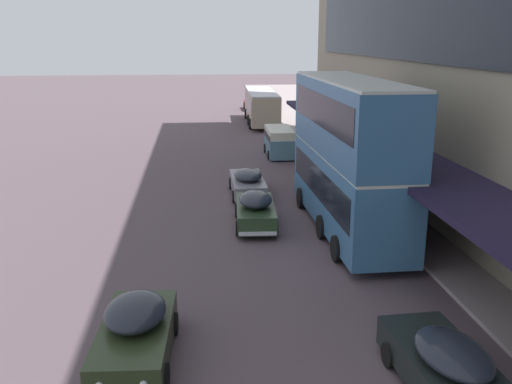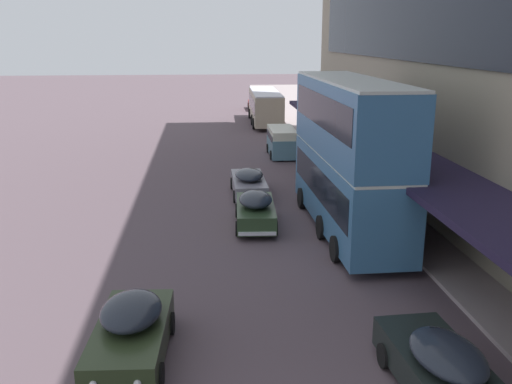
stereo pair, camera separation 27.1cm
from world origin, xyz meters
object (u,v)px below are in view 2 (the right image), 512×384
Objects in this scene: transit_bus_kerbside_front at (349,152)px; sedan_trailing_mid at (442,369)px; sedan_oncoming_rear at (249,182)px; vw_van at (282,140)px; sedan_oncoming_front at (257,103)px; sedan_second_near at (256,209)px; sedan_trailing_near at (131,331)px; transit_bus_kerbside_rear at (265,105)px.

transit_bus_kerbside_front reaches higher than sedan_trailing_mid.
vw_van reaches higher than sedan_oncoming_rear.
sedan_oncoming_front is 41.61m from sedan_second_near.
transit_bus_kerbside_front is 7.69m from sedan_oncoming_rear.
transit_bus_kerbside_front is at bearing -58.61° from sedan_oncoming_rear.
vw_van reaches higher than sedan_oncoming_front.
sedan_oncoming_rear is at bearing -107.06° from vw_van.
sedan_trailing_mid is at bearing -93.17° from transit_bus_kerbside_front.
sedan_second_near is at bearing 103.98° from sedan_trailing_mid.
sedan_oncoming_front is (8.10, 51.86, -0.08)m from sedan_trailing_near.
transit_bus_kerbside_rear is 2.36× the size of sedan_oncoming_rear.
transit_bus_kerbside_rear is 43.37m from sedan_trailing_mid.
sedan_trailing_near is at bearing 162.15° from sedan_trailing_mid.
vw_van is (7.43, 25.78, 0.31)m from sedan_trailing_near.
vw_van is at bearing 78.05° from sedan_second_near.
transit_bus_kerbside_front is at bearing -14.75° from sedan_second_near.
sedan_trailing_near is at bearing -111.86° from sedan_second_near.
sedan_oncoming_front is (0.08, 42.43, -2.79)m from transit_bus_kerbside_front.
transit_bus_kerbside_rear is 2.48× the size of sedan_second_near.
sedan_second_near is 15.69m from vw_van.
transit_bus_kerbside_front reaches higher than transit_bus_kerbside_rear.
vw_van is (3.14, 10.24, 0.38)m from sedan_oncoming_rear.
transit_bus_kerbside_rear is at bearing 90.26° from transit_bus_kerbside_front.
sedan_trailing_near reaches higher than sedan_second_near.
sedan_oncoming_rear is at bearing -98.04° from transit_bus_kerbside_rear.
sedan_trailing_near is 1.01× the size of sedan_oncoming_front.
vw_van is at bearing -91.70° from transit_bus_kerbside_rear.
transit_bus_kerbside_front is 42.52m from sedan_oncoming_front.
sedan_trailing_mid is (7.38, -2.38, -0.04)m from sedan_trailing_near.
sedan_trailing_mid is at bearing -17.85° from sedan_trailing_near.
transit_bus_kerbside_front is 2.35× the size of sedan_oncoming_rear.
sedan_oncoming_rear is 10.71m from vw_van.
transit_bus_kerbside_front is 2.47× the size of sedan_second_near.
transit_bus_kerbside_front is 0.99× the size of transit_bus_kerbside_rear.
transit_bus_kerbside_front is 12.13m from sedan_trailing_mid.
sedan_trailing_near reaches higher than sedan_oncoming_rear.
sedan_trailing_near is 7.75m from sedan_trailing_mid.
sedan_trailing_mid is 18.18m from sedan_oncoming_rear.
sedan_trailing_mid is (-0.51, -43.36, -1.04)m from transit_bus_kerbside_rear.
transit_bus_kerbside_front is at bearing -90.10° from sedan_oncoming_front.
transit_bus_kerbside_rear reaches higher than sedan_trailing_near.
vw_van is (-0.67, -26.08, 0.38)m from sedan_oncoming_front.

